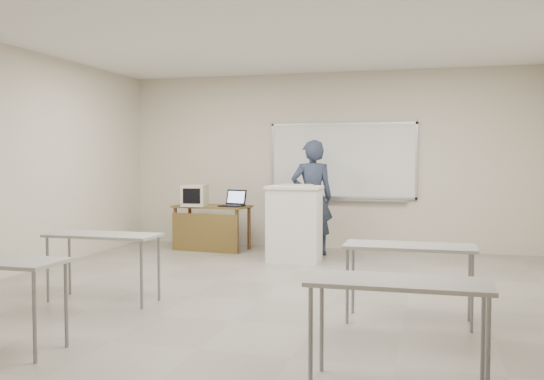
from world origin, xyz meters
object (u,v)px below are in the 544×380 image
(crt_monitor, at_px, (195,195))
(mouse, at_px, (244,205))
(podium, at_px, (294,223))
(keyboard, at_px, (297,185))
(laptop, at_px, (232,203))
(presenter, at_px, (312,198))
(whiteboard, at_px, (343,162))
(instructor_desk, at_px, (210,220))

(crt_monitor, height_order, mouse, crt_monitor)
(crt_monitor, bearing_deg, podium, -26.18)
(crt_monitor, xyz_separation_m, keyboard, (1.94, -0.77, 0.22))
(laptop, xyz_separation_m, presenter, (1.33, 0.01, 0.10))
(presenter, bearing_deg, laptop, -19.32)
(mouse, bearing_deg, crt_monitor, -157.75)
(whiteboard, relative_size, laptop, 6.78)
(podium, relative_size, laptop, 3.09)
(keyboard, relative_size, presenter, 0.26)
(crt_monitor, bearing_deg, instructor_desk, -3.40)
(podium, height_order, presenter, presenter)
(instructor_desk, distance_m, keyboard, 1.95)
(laptop, distance_m, presenter, 1.34)
(laptop, bearing_deg, presenter, 12.07)
(whiteboard, height_order, podium, whiteboard)
(instructor_desk, bearing_deg, mouse, 21.44)
(keyboard, bearing_deg, instructor_desk, 149.60)
(presenter, bearing_deg, crt_monitor, -19.44)
(crt_monitor, height_order, laptop, crt_monitor)
(crt_monitor, bearing_deg, keyboard, -28.65)
(whiteboard, height_order, mouse, whiteboard)
(crt_monitor, relative_size, presenter, 0.24)
(podium, height_order, laptop, podium)
(whiteboard, distance_m, mouse, 1.81)
(laptop, relative_size, keyboard, 0.78)
(instructor_desk, height_order, mouse, mouse)
(keyboard, distance_m, presenter, 0.82)
(instructor_desk, height_order, crt_monitor, crt_monitor)
(mouse, height_order, presenter, presenter)
(podium, bearing_deg, laptop, 150.27)
(laptop, bearing_deg, whiteboard, 36.35)
(laptop, bearing_deg, podium, -17.11)
(laptop, distance_m, keyboard, 1.52)
(mouse, bearing_deg, instructor_desk, -153.81)
(crt_monitor, distance_m, laptop, 0.67)
(whiteboard, height_order, instructor_desk, whiteboard)
(whiteboard, distance_m, presenter, 1.03)
(instructor_desk, bearing_deg, podium, -17.22)
(instructor_desk, relative_size, keyboard, 2.66)
(whiteboard, height_order, laptop, whiteboard)
(podium, distance_m, keyboard, 0.59)
(presenter, bearing_deg, whiteboard, -135.36)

